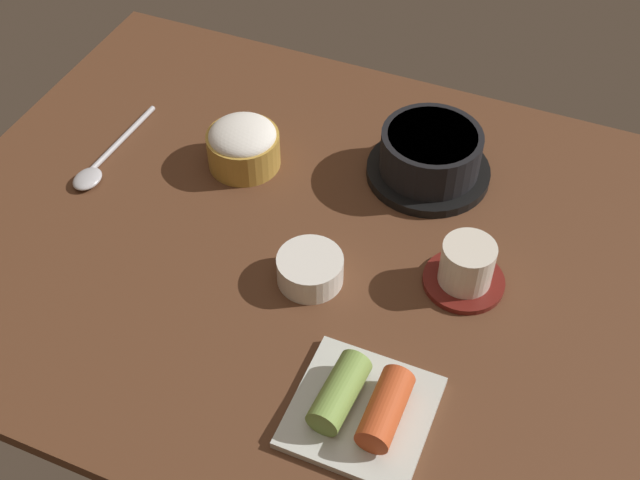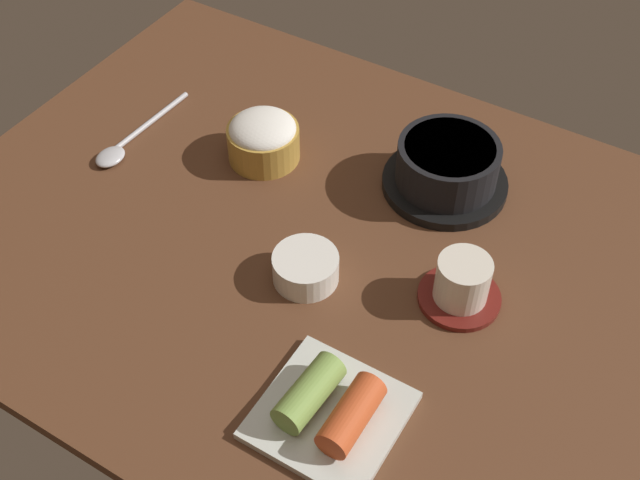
# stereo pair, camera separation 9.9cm
# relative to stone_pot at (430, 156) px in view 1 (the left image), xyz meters

# --- Properties ---
(dining_table) EXTENTS (1.00, 0.76, 0.02)m
(dining_table) POSITION_rel_stone_pot_xyz_m (-0.10, -0.18, -0.05)
(dining_table) COLOR #56331E
(dining_table) RESTS_ON ground
(stone_pot) EXTENTS (0.17, 0.17, 0.07)m
(stone_pot) POSITION_rel_stone_pot_xyz_m (0.00, 0.00, 0.00)
(stone_pot) COLOR black
(stone_pot) RESTS_ON dining_table
(rice_bowl) EXTENTS (0.10, 0.10, 0.07)m
(rice_bowl) POSITION_rel_stone_pot_xyz_m (-0.25, -0.08, -0.00)
(rice_bowl) COLOR #B78C38
(rice_bowl) RESTS_ON dining_table
(tea_cup_with_saucer) EXTENTS (0.10, 0.10, 0.07)m
(tea_cup_with_saucer) POSITION_rel_stone_pot_xyz_m (0.10, -0.17, -0.01)
(tea_cup_with_saucer) COLOR maroon
(tea_cup_with_saucer) RESTS_ON dining_table
(banchan_cup_center) EXTENTS (0.08, 0.08, 0.04)m
(banchan_cup_center) POSITION_rel_stone_pot_xyz_m (-0.08, -0.24, -0.02)
(banchan_cup_center) COLOR white
(banchan_cup_center) RESTS_ON dining_table
(kimchi_plate) EXTENTS (0.15, 0.15, 0.05)m
(kimchi_plate) POSITION_rel_stone_pot_xyz_m (0.05, -0.39, -0.02)
(kimchi_plate) COLOR silver
(kimchi_plate) RESTS_ON dining_table
(spoon) EXTENTS (0.04, 0.20, 0.01)m
(spoon) POSITION_rel_stone_pot_xyz_m (-0.43, -0.17, -0.03)
(spoon) COLOR #B7B7BC
(spoon) RESTS_ON dining_table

